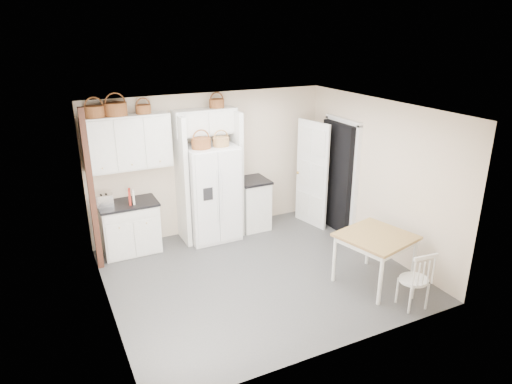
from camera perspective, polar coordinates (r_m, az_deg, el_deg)
floor at (r=7.32m, az=0.34°, el=-10.27°), size 4.50×4.50×0.00m
ceiling at (r=6.42m, az=0.39°, el=10.22°), size 4.50×4.50×0.00m
wall_back at (r=8.51m, az=-5.66°, el=3.58°), size 4.50×0.00×4.50m
wall_left at (r=6.17m, az=-18.74°, el=-3.92°), size 0.00×4.00×4.00m
wall_right at (r=7.97m, az=15.02°, el=1.83°), size 0.00×4.00×4.00m
refrigerator at (r=8.25m, az=-5.58°, el=-0.11°), size 0.90×0.72×1.74m
base_cab_left at (r=8.14m, az=-15.46°, el=-4.38°), size 0.93×0.59×0.86m
base_cab_right at (r=8.77m, az=-0.49°, el=-1.56°), size 0.53×0.64×0.93m
dining_table at (r=7.15m, az=14.54°, el=-8.11°), size 1.15×1.15×0.79m
windsor_chair at (r=6.73m, az=19.11°, el=-10.32°), size 0.44×0.41×0.83m
counter_left at (r=7.97m, az=-15.76°, el=-1.42°), size 0.97×0.63×0.04m
counter_right at (r=8.61m, az=-0.50°, el=1.47°), size 0.57×0.68×0.04m
toaster at (r=7.88m, az=-18.44°, el=-1.01°), size 0.31×0.20×0.20m
cookbook_red at (r=7.85m, az=-15.52°, el=-0.58°), size 0.07×0.17×0.26m
cookbook_cream at (r=7.86m, az=-15.08°, el=-0.62°), size 0.05×0.15×0.22m
basket_upper_a at (r=7.64m, az=-19.54°, el=9.44°), size 0.31×0.31×0.18m
basket_upper_b at (r=7.68m, az=-17.12°, el=9.87°), size 0.35×0.35×0.21m
basket_upper_c at (r=7.77m, az=-13.90°, el=10.02°), size 0.25×0.25×0.14m
basket_bridge_b at (r=8.13m, az=-4.93°, el=10.98°), size 0.26×0.26×0.15m
basket_fridge_a at (r=7.81m, az=-6.87°, el=6.06°), size 0.33×0.33×0.18m
basket_fridge_b at (r=7.94m, az=-4.40°, el=6.29°), size 0.29×0.29×0.16m
upper_cabinet at (r=7.81m, az=-15.75°, el=6.00°), size 1.40×0.34×0.90m
bridge_cabinet at (r=8.11m, az=-6.43°, el=8.74°), size 1.12×0.34×0.45m
fridge_panel_left at (r=8.08m, az=-9.25°, el=1.41°), size 0.08×0.60×2.30m
fridge_panel_right at (r=8.41m, az=-2.61°, el=2.40°), size 0.08×0.60×2.30m
trim_post at (r=7.43m, az=-19.88°, el=0.00°), size 0.09×0.09×2.60m
doorway_void at (r=8.73m, az=10.18°, el=1.90°), size 0.18×0.85×2.05m
door_slab at (r=8.80m, az=7.00°, el=2.21°), size 0.21×0.79×2.05m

